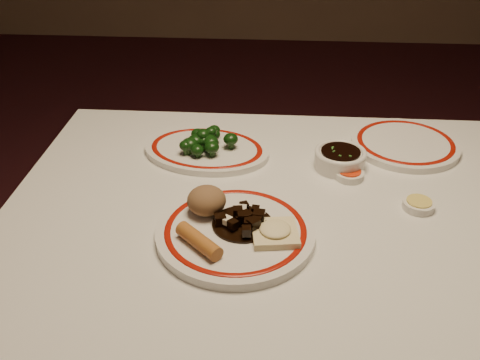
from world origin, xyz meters
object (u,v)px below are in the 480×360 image
dining_table (297,248)px  fried_wonton (275,232)px  rice_mound (207,200)px  stirfry_heap (244,221)px  broccoli_pile (205,141)px  broccoli_plate (207,150)px  soy_bowl (340,159)px  main_plate (236,232)px  spring_roll (199,241)px

dining_table → fried_wonton: bearing=-115.2°
rice_mound → dining_table: bearing=11.5°
stirfry_heap → broccoli_pile: (-0.11, 0.29, 0.01)m
broccoli_plate → fried_wonton: bearing=-63.3°
broccoli_plate → soy_bowl: (0.31, -0.04, 0.01)m
fried_wonton → broccoli_plate: bearing=116.7°
broccoli_plate → broccoli_pile: (-0.00, -0.01, 0.03)m
rice_mound → broccoli_plate: (-0.03, 0.26, -0.04)m
main_plate → stirfry_heap: stirfry_heap is taller
spring_roll → broccoli_plate: (-0.03, 0.37, -0.02)m
broccoli_pile → soy_bowl: broccoli_pile is taller
main_plate → rice_mound: rice_mound is taller
rice_mound → stirfry_heap: size_ratio=0.65×
dining_table → broccoli_pile: broccoli_pile is taller
dining_table → broccoli_plate: bearing=133.3°
fried_wonton → stirfry_heap: (-0.06, 0.03, 0.00)m
dining_table → broccoli_plate: (-0.21, 0.23, 0.10)m
broccoli_plate → rice_mound: bearing=-82.8°
spring_roll → broccoli_plate: size_ratio=0.31×
rice_mound → broccoli_pile: (-0.04, 0.25, -0.01)m
fried_wonton → main_plate: bearing=167.8°
spring_roll → broccoli_plate: 0.37m
rice_mound → soy_bowl: rice_mound is taller
spring_roll → stirfry_heap: bearing=-3.1°
rice_mound → broccoli_pile: size_ratio=0.57×
rice_mound → fried_wonton: (0.13, -0.07, -0.02)m
rice_mound → broccoli_plate: rice_mound is taller
main_plate → spring_roll: (-0.06, -0.06, 0.02)m
main_plate → fried_wonton: bearing=-12.2°
stirfry_heap → broccoli_plate: 0.32m
rice_mound → broccoli_plate: 0.27m
dining_table → soy_bowl: bearing=62.8°
broccoli_plate → broccoli_pile: 0.03m
soy_bowl → broccoli_plate: bearing=171.9°
dining_table → broccoli_pile: bearing=135.0°
dining_table → broccoli_pile: 0.33m
dining_table → spring_roll: 0.26m
dining_table → broccoli_pile: (-0.22, 0.22, 0.13)m
fried_wonton → spring_roll: bearing=-162.8°
dining_table → fried_wonton: 0.17m
main_plate → rice_mound: size_ratio=4.40×
broccoli_plate → stirfry_heap: bearing=-70.2°
rice_mound → soy_bowl: 0.35m
rice_mound → fried_wonton: rice_mound is taller
rice_mound → soy_bowl: size_ratio=0.66×
rice_mound → fried_wonton: 0.15m
spring_roll → soy_bowl: (0.28, 0.33, -0.01)m
dining_table → soy_bowl: 0.23m
dining_table → fried_wonton: size_ratio=12.98×
rice_mound → broccoli_pile: 0.26m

